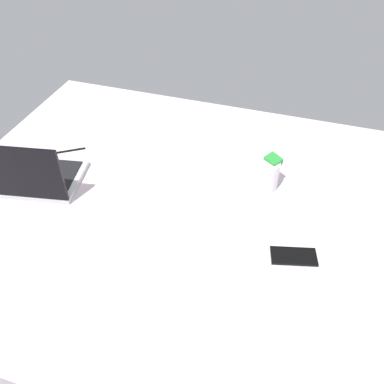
# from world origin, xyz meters

# --- Properties ---
(bed_mattress) EXTENTS (1.80, 1.40, 0.18)m
(bed_mattress) POSITION_xyz_m (0.00, 0.00, 0.09)
(bed_mattress) COLOR silver
(bed_mattress) RESTS_ON ground
(laptop) EXTENTS (0.37, 0.29, 0.23)m
(laptop) POSITION_xyz_m (0.60, 0.06, 0.22)
(laptop) COLOR #B7BABC
(laptop) RESTS_ON bed_mattress
(snack_cup) EXTENTS (0.09, 0.10, 0.13)m
(snack_cup) POSITION_xyz_m (-0.21, -0.19, 0.24)
(snack_cup) COLOR silver
(snack_cup) RESTS_ON bed_mattress
(cell_phone) EXTENTS (0.15, 0.10, 0.01)m
(cell_phone) POSITION_xyz_m (-0.35, 0.11, 0.18)
(cell_phone) COLOR black
(cell_phone) RESTS_ON bed_mattress
(charger_cable) EXTENTS (0.14, 0.10, 0.01)m
(charger_cable) POSITION_xyz_m (0.60, -0.15, 0.18)
(charger_cable) COLOR black
(charger_cable) RESTS_ON bed_mattress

